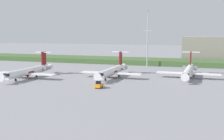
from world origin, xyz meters
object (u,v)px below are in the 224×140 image
Objects in this scene: regional_jet_nearest at (29,71)px; regional_jet_third at (189,71)px; safety_cone_front_marker at (89,85)px; safety_cone_rear_marker at (104,86)px; safety_cone_mid_marker at (99,85)px; baggage_tug at (99,85)px; antenna_mast at (147,44)px; regional_jet_second at (113,71)px.

regional_jet_nearest and regional_jet_third have the same top height.
safety_cone_front_marker and safety_cone_rear_marker have the same top height.
safety_cone_mid_marker is 1.00× the size of safety_cone_rear_marker.
baggage_tug is 5.82× the size of safety_cone_mid_marker.
antenna_mast reaches higher than safety_cone_mid_marker.
regional_jet_second is (28.85, 10.72, 0.00)m from regional_jet_nearest.
baggage_tug is 5.24m from safety_cone_front_marker.
safety_cone_mid_marker is (30.25, -7.45, -2.26)m from regional_jet_nearest.
baggage_tug is at bearing -108.34° from safety_cone_rear_marker.
regional_jet_third is (55.72, 18.82, 0.00)m from regional_jet_nearest.
safety_cone_rear_marker is at bearing -13.71° from regional_jet_nearest.
safety_cone_rear_marker is (-1.82, -55.71, -10.77)m from antenna_mast.
safety_cone_rear_marker is at bearing -79.27° from regional_jet_second.
baggage_tug is 3.35m from safety_cone_mid_marker.
safety_cone_front_marker is at bearing -137.19° from regional_jet_third.
regional_jet_third reaches higher than baggage_tug.
regional_jet_third is 36.66m from safety_cone_mid_marker.
baggage_tug is 2.81m from safety_cone_rear_marker.
baggage_tug is at bearing -33.46° from safety_cone_front_marker.
regional_jet_third is (26.87, 8.10, 0.00)m from regional_jet_second.
regional_jet_nearest is 1.16× the size of antenna_mast.
safety_cone_rear_marker is (2.12, -0.44, 0.00)m from safety_cone_mid_marker.
safety_cone_front_marker is (-4.33, 2.86, -0.73)m from baggage_tug.
baggage_tug reaches higher than safety_cone_mid_marker.
safety_cone_rear_marker is at bearing 71.66° from baggage_tug.
regional_jet_second is at bearing 20.38° from regional_jet_nearest.
safety_cone_rear_marker is (3.53, -18.62, -2.26)m from regional_jet_second.
safety_cone_rear_marker is at bearing -11.81° from safety_cone_mid_marker.
regional_jet_second is 56.36× the size of safety_cone_mid_marker.
regional_jet_second is 56.36× the size of safety_cone_rear_marker.
regional_jet_third is at bearing 18.66° from regional_jet_nearest.
regional_jet_second is 56.36× the size of safety_cone_front_marker.
antenna_mast reaches higher than regional_jet_second.
safety_cone_front_marker is at bearing -177.06° from safety_cone_mid_marker.
regional_jet_third reaches higher than safety_cone_rear_marker.
safety_cone_front_marker is 1.00× the size of safety_cone_rear_marker.
baggage_tug is 5.82× the size of safety_cone_rear_marker.
regional_jet_second is 1.00× the size of regional_jet_third.
regional_jet_third reaches higher than safety_cone_front_marker.
regional_jet_second reaches higher than safety_cone_rear_marker.
regional_jet_nearest is at bearing 166.29° from safety_cone_rear_marker.
regional_jet_second is at bearing 94.43° from safety_cone_mid_marker.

